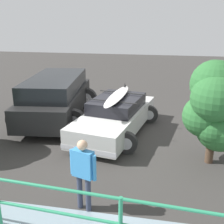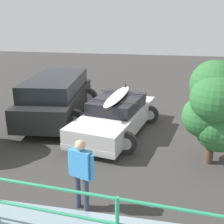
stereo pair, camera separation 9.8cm
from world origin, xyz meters
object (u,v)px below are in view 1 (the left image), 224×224
(bush_near_left, at_px, (214,108))
(suv_car, at_px, (56,97))
(sedan_car, at_px, (116,116))
(person_bystander, at_px, (83,169))

(bush_near_left, bearing_deg, suv_car, -25.69)
(sedan_car, relative_size, suv_car, 0.89)
(sedan_car, height_order, person_bystander, person_bystander)
(sedan_car, height_order, bush_near_left, bush_near_left)
(person_bystander, bearing_deg, bush_near_left, -137.41)
(bush_near_left, bearing_deg, sedan_car, -29.35)
(person_bystander, relative_size, bush_near_left, 0.56)
(sedan_car, xyz_separation_m, bush_near_left, (-2.88, 1.62, 0.96))
(suv_car, height_order, person_bystander, suv_car)
(sedan_car, distance_m, suv_car, 2.72)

